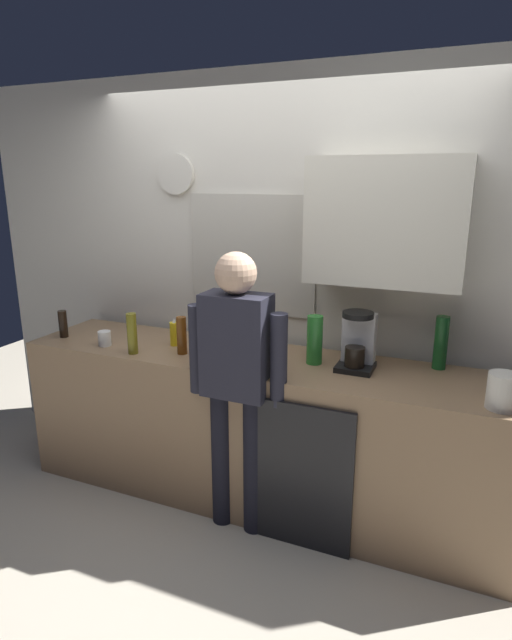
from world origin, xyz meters
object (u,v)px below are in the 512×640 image
dish_soap (174,333)px  storage_canister (503,391)px  bottle_olive_oil (132,334)px  bottle_clear_soda (315,340)px  bottle_green_wine (441,343)px  mixing_bowl (249,363)px  bottle_red_vinegar (212,337)px  person_at_sink (237,372)px  coffee_maker (358,343)px  bottle_amber_beer (182,335)px  cup_white_mug (105,338)px  bottle_dark_sauce (63,324)px

dish_soap → storage_canister: dish_soap is taller
storage_canister → dish_soap: bearing=173.5°
bottle_olive_oil → bottle_clear_soda: (1.06, 0.26, 0.01)m
bottle_olive_oil → bottle_green_wine: 1.78m
mixing_bowl → bottle_olive_oil: bearing=-178.7°
bottle_red_vinegar → person_at_sink: size_ratio=0.14×
bottle_clear_soda → mixing_bowl: bottle_clear_soda is taller
coffee_maker → person_at_sink: size_ratio=0.21×
bottle_amber_beer → mixing_bowl: 0.50m
person_at_sink → bottle_red_vinegar: bearing=139.6°
bottle_clear_soda → cup_white_mug: (-1.31, -0.21, -0.09)m
coffee_maker → mixing_bowl: size_ratio=1.50×
bottle_olive_oil → bottle_red_vinegar: bottle_olive_oil is taller
bottle_amber_beer → person_at_sink: (0.45, -0.19, -0.10)m
bottle_dark_sauce → mixing_bowl: bottle_dark_sauce is taller
bottle_olive_oil → bottle_dark_sauce: bearing=171.2°
bottle_clear_soda → storage_canister: bottle_clear_soda is taller
bottle_olive_oil → cup_white_mug: (-0.25, 0.05, -0.08)m
cup_white_mug → mixing_bowl: 1.01m
dish_soap → bottle_green_wine: bearing=8.0°
coffee_maker → bottle_red_vinegar: coffee_maker is taller
coffee_maker → cup_white_mug: 1.57m
bottle_red_vinegar → bottle_clear_soda: (0.60, 0.10, 0.03)m
bottle_olive_oil → storage_canister: bearing=0.5°
bottle_olive_oil → cup_white_mug: bearing=168.0°
coffee_maker → bottle_amber_beer: coffee_maker is taller
coffee_maker → mixing_bowl: coffee_maker is taller
bottle_red_vinegar → storage_canister: bottle_red_vinegar is taller
person_at_sink → bottle_olive_oil: bearing=175.0°
person_at_sink → bottle_amber_beer: bearing=158.3°
bottle_olive_oil → bottle_green_wine: bearing=14.8°
bottle_green_wine → storage_canister: 0.54m
cup_white_mug → person_at_sink: person_at_sink is taller
bottle_red_vinegar → cup_white_mug: (-0.71, -0.11, -0.06)m
bottle_amber_beer → dish_soap: (-0.13, 0.12, -0.04)m
dish_soap → cup_white_mug: bearing=-155.8°
bottle_green_wine → dish_soap: size_ratio=1.67×
bottle_dark_sauce → bottle_clear_soda: size_ratio=0.64×
bottle_red_vinegar → mixing_bowl: 0.34m
cup_white_mug → mixing_bowl: (1.01, -0.04, -0.01)m
bottle_olive_oil → bottle_clear_soda: bearing=14.0°
storage_canister → bottle_olive_oil: bearing=-179.5°
bottle_olive_oil → bottle_red_vinegar: 0.49m
coffee_maker → bottle_olive_oil: 1.33m
bottle_olive_oil → dish_soap: size_ratio=1.39×
bottle_red_vinegar → bottle_clear_soda: bearing=9.7°
bottle_olive_oil → bottle_amber_beer: (0.28, 0.11, -0.01)m
coffee_maker → bottle_olive_oil: coffee_maker is taller
person_at_sink → bottle_clear_soda: bearing=47.7°
bottle_dark_sauce → bottle_green_wine: bearing=8.7°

